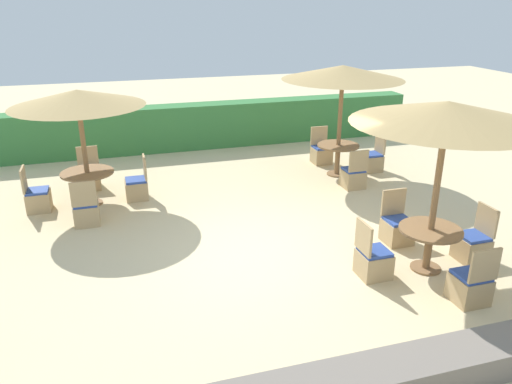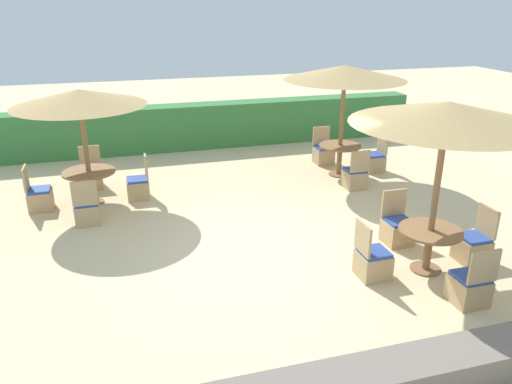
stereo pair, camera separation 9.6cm
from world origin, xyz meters
name	(u,v)px [view 1 (the left image)]	position (x,y,z in m)	size (l,w,h in m)	color
ground_plane	(266,254)	(0.00, 0.00, 0.00)	(40.00, 40.00, 0.00)	beige
hedge_row	(195,126)	(0.00, 6.73, 0.62)	(13.00, 0.70, 1.25)	#387A3D
stone_border	(363,384)	(0.00, -3.40, 0.19)	(10.00, 0.56, 0.37)	slate
parasol_back_left	(77,98)	(-2.86, 3.15, 2.22)	(2.61, 2.61, 2.39)	olive
round_table_back_left	(88,179)	(-2.86, 3.15, 0.56)	(1.07, 1.07, 0.71)	olive
patio_chair_back_left_north	(90,177)	(-2.87, 4.13, 0.26)	(0.46, 0.46, 0.93)	tan
patio_chair_back_left_west	(37,198)	(-3.87, 3.09, 0.26)	(0.46, 0.46, 0.93)	tan
patio_chair_back_left_east	(137,187)	(-1.89, 3.18, 0.26)	(0.46, 0.46, 0.93)	tan
patio_chair_back_left_south	(86,212)	(-2.91, 2.11, 0.26)	(0.46, 0.46, 0.93)	tan
parasol_back_right	(343,73)	(2.90, 3.38, 2.45)	(2.80, 2.80, 2.62)	olive
round_table_back_right	(338,152)	(2.90, 3.38, 0.58)	(1.00, 1.00, 0.76)	olive
patio_chair_back_right_east	(372,160)	(3.86, 3.41, 0.26)	(0.46, 0.46, 0.93)	tan
patio_chair_back_right_north	(321,153)	(2.90, 4.35, 0.26)	(0.46, 0.46, 0.93)	tan
patio_chair_back_right_south	(353,177)	(2.86, 2.45, 0.26)	(0.46, 0.46, 0.93)	tan
parasol_front_right	(447,113)	(2.30, -1.20, 2.52)	(2.77, 2.77, 2.69)	olive
round_table_front_right	(430,238)	(2.30, -1.20, 0.54)	(0.97, 0.97, 0.71)	olive
patio_chair_front_right_east	(473,245)	(3.19, -1.15, 0.26)	(0.46, 0.46, 0.93)	tan
patio_chair_front_right_south	(470,286)	(2.33, -2.18, 0.26)	(0.46, 0.46, 0.93)	tan
patio_chair_front_right_west	(373,261)	(1.36, -1.15, 0.26)	(0.46, 0.46, 0.93)	tan
patio_chair_front_right_north	(397,228)	(2.34, -0.23, 0.26)	(0.46, 0.46, 0.93)	tan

